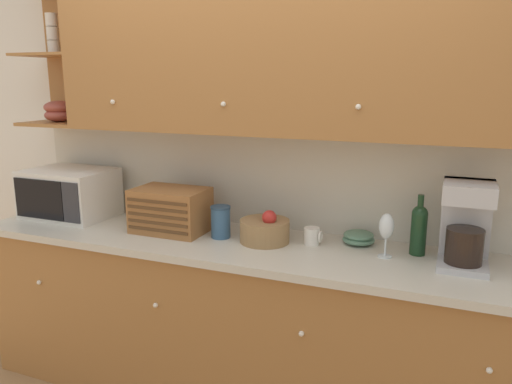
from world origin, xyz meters
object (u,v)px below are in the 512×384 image
wine_glass (386,228)px  coffee_maker (466,224)px  microwave (70,193)px  bread_box (171,210)px  fruit_basket (265,230)px  bowl_stack_on_counter (359,237)px  mug (312,236)px  mug_blue_second (138,208)px  storage_canister (221,222)px  wine_bottle (419,228)px

wine_glass → coffee_maker: coffee_maker is taller
microwave → bread_box: 0.75m
microwave → wine_glass: microwave is taller
fruit_basket → bowl_stack_on_counter: (0.46, 0.15, -0.03)m
microwave → wine_glass: size_ratio=2.34×
mug → mug_blue_second: bearing=174.6°
mug_blue_second → storage_canister: (0.66, -0.18, 0.03)m
mug → wine_glass: (0.38, -0.05, 0.10)m
wine_glass → storage_canister: bearing=-178.6°
bread_box → bowl_stack_on_counter: bread_box is taller
mug_blue_second → bread_box: bearing=-27.9°
microwave → bowl_stack_on_counter: bearing=4.5°
mug → wine_bottle: (0.52, 0.05, 0.09)m
microwave → bread_box: microwave is taller
microwave → mug: (1.54, 0.04, -0.10)m
storage_canister → wine_glass: (0.87, 0.02, 0.06)m
mug → coffee_maker: coffee_maker is taller
wine_glass → coffee_maker: bearing=2.6°
mug_blue_second → bowl_stack_on_counter: mug_blue_second is taller
fruit_basket → storage_canister: bearing=-175.9°
bowl_stack_on_counter → wine_bottle: size_ratio=0.55×
mug → fruit_basket: bearing=-167.5°
wine_bottle → coffee_maker: (0.21, -0.08, 0.07)m
mug_blue_second → coffee_maker: bearing=-4.4°
microwave → bread_box: size_ratio=1.27×
wine_glass → wine_bottle: 0.17m
wine_glass → wine_bottle: bearing=35.4°
mug_blue_second → storage_canister: 0.68m
coffee_maker → bread_box: bearing=-178.5°
wine_bottle → coffee_maker: size_ratio=0.75×
fruit_basket → coffee_maker: (0.96, 0.02, 0.14)m
bread_box → fruit_basket: size_ratio=1.54×
microwave → fruit_basket: bearing=-0.6°
bowl_stack_on_counter → wine_glass: (0.16, -0.15, 0.11)m
wine_glass → coffee_maker: (0.35, 0.02, 0.05)m
microwave → mug_blue_second: microwave is taller
bowl_stack_on_counter → wine_bottle: wine_bottle is taller
microwave → wine_bottle: size_ratio=1.70×
fruit_basket → mug: fruit_basket is taller
bread_box → bowl_stack_on_counter: bearing=9.8°
bread_box → storage_canister: 0.31m
fruit_basket → wine_glass: 0.62m
bread_box → wine_glass: size_ratio=1.85×
microwave → wine_bottle: 2.06m
mug_blue_second → wine_glass: wine_glass is taller
wine_glass → fruit_basket: bearing=-179.7°
mug_blue_second → wine_bottle: wine_bottle is taller
microwave → fruit_basket: microwave is taller
storage_canister → mug: size_ratio=1.87×
bread_box → bowl_stack_on_counter: 1.04m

